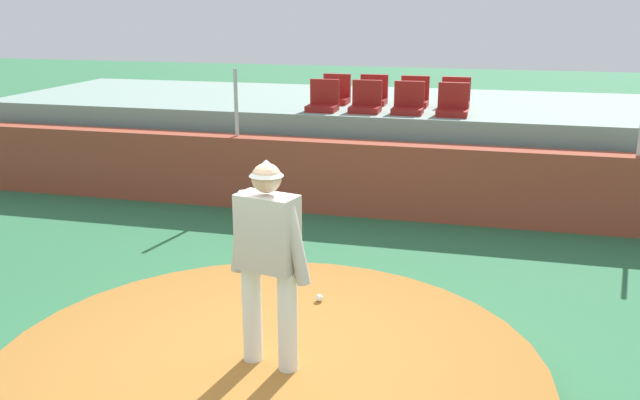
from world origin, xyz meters
name	(u,v)px	position (x,y,z in m)	size (l,w,h in m)	color
ground_plane	(267,393)	(0.00, 0.00, 0.00)	(60.00, 60.00, 0.00)	#2B6841
pitchers_mound	(266,378)	(0.00, 0.00, 0.14)	(4.63, 4.63, 0.27)	#986127
pitcher	(268,250)	(0.04, 0.01, 1.27)	(0.74, 0.36, 1.73)	silver
baseball	(319,298)	(0.12, 1.30, 0.31)	(0.07, 0.07, 0.07)	white
brick_barrier	(375,179)	(0.00, 5.17, 0.56)	(16.88, 0.40, 1.12)	#97412E
fence_post_left	(236,103)	(-2.20, 5.17, 1.65)	(0.06, 0.06, 1.04)	silver
bleacher_platform	(397,139)	(0.00, 7.58, 0.72)	(14.49, 4.01, 1.43)	gray
stadium_chair_0	(323,101)	(-1.03, 6.07, 1.59)	(0.48, 0.44, 0.50)	maroon
stadium_chair_1	(366,102)	(-0.33, 6.12, 1.59)	(0.48, 0.44, 0.50)	maroon
stadium_chair_2	(408,104)	(0.35, 6.13, 1.59)	(0.48, 0.44, 0.50)	maroon
stadium_chair_3	(453,105)	(1.05, 6.10, 1.59)	(0.48, 0.44, 0.50)	maroon
stadium_chair_4	(336,94)	(-1.03, 6.97, 1.59)	(0.48, 0.44, 0.50)	maroon
stadium_chair_5	(373,95)	(-0.37, 7.03, 1.59)	(0.48, 0.44, 0.50)	maroon
stadium_chair_6	(414,97)	(0.35, 6.98, 1.59)	(0.48, 0.44, 0.50)	maroon
stadium_chair_7	(455,98)	(1.04, 6.97, 1.59)	(0.48, 0.44, 0.50)	maroon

